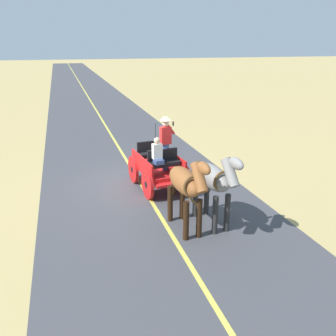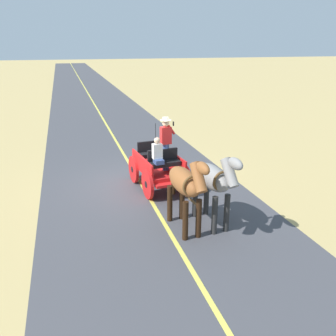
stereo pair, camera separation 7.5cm
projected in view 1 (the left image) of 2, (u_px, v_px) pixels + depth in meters
ground_plane at (139, 182)px, 12.86m from camera, size 200.00×200.00×0.00m
road_surface at (139, 182)px, 12.86m from camera, size 6.77×160.00×0.01m
road_centre_stripe at (139, 182)px, 12.86m from camera, size 0.12×160.00×0.00m
horse_drawn_carriage at (159, 165)px, 12.07m from camera, size 1.64×4.52×2.50m
horse_near_side at (214, 180)px, 9.40m from camera, size 0.75×2.14×2.21m
horse_off_side at (186, 184)px, 9.12m from camera, size 0.68×2.14×2.21m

